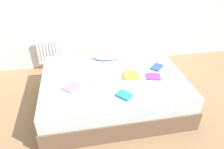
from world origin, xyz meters
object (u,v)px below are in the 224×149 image
object	(u,v)px
bed	(113,90)
textbook_yellow	(131,75)
textbook_pink	(72,86)
textbook_blue	(157,67)
textbook_white	(104,86)
pillow	(109,55)
radiator	(49,52)
textbook_teal	(124,95)
textbook_purple	(153,76)

from	to	relation	value
bed	textbook_yellow	world-z (taller)	textbook_yellow
textbook_pink	textbook_blue	xyz separation A→B (m)	(1.25, 0.26, 0.00)
bed	textbook_white	size ratio (longest dim) A/B	9.51
pillow	radiator	bearing A→B (deg)	146.25
radiator	textbook_blue	xyz separation A→B (m)	(1.66, -1.13, 0.14)
textbook_teal	textbook_white	bearing A→B (deg)	-178.61
textbook_pink	textbook_blue	world-z (taller)	textbook_blue
pillow	textbook_purple	world-z (taller)	pillow
radiator	textbook_purple	distance (m)	2.04
textbook_purple	textbook_white	bearing A→B (deg)	-157.92
textbook_yellow	textbook_pink	xyz separation A→B (m)	(-0.81, -0.10, -0.01)
bed	pillow	world-z (taller)	pillow
textbook_yellow	textbook_blue	xyz separation A→B (m)	(0.45, 0.15, -0.01)
textbook_teal	textbook_pink	xyz separation A→B (m)	(-0.62, 0.31, -0.01)
bed	textbook_blue	distance (m)	0.74
bed	textbook_purple	distance (m)	0.62
textbook_blue	textbook_purple	distance (m)	0.27
pillow	textbook_purple	xyz separation A→B (m)	(0.50, -0.68, -0.04)
pillow	textbook_white	world-z (taller)	pillow
bed	textbook_teal	size ratio (longest dim) A/B	11.03
bed	radiator	distance (m)	1.55
textbook_blue	pillow	bearing A→B (deg)	99.27
bed	radiator	world-z (taller)	radiator
radiator	textbook_blue	bearing A→B (deg)	-34.17
textbook_teal	textbook_purple	distance (m)	0.60
textbook_pink	textbook_white	xyz separation A→B (m)	(0.40, -0.07, 0.01)
textbook_yellow	textbook_pink	distance (m)	0.81
textbook_purple	textbook_blue	bearing A→B (deg)	72.35
textbook_pink	textbook_purple	size ratio (longest dim) A/B	1.22
textbook_yellow	textbook_teal	bearing A→B (deg)	-112.13
textbook_yellow	bed	bearing A→B (deg)	164.01
textbook_white	textbook_yellow	bearing A→B (deg)	49.03
pillow	textbook_pink	size ratio (longest dim) A/B	2.26
bed	textbook_yellow	size ratio (longest dim) A/B	9.94
bed	textbook_purple	bearing A→B (deg)	-15.86
bed	textbook_white	bearing A→B (deg)	-123.30
bed	textbook_yellow	bearing A→B (deg)	-18.37
pillow	textbook_pink	bearing A→B (deg)	-130.96
textbook_white	textbook_pink	bearing A→B (deg)	-164.89
textbook_blue	textbook_purple	world-z (taller)	textbook_blue
textbook_yellow	textbook_white	bearing A→B (deg)	-154.15
textbook_white	textbook_purple	size ratio (longest dim) A/B	1.11
pillow	textbook_blue	size ratio (longest dim) A/B	2.58
pillow	textbook_blue	distance (m)	0.78
textbook_blue	textbook_white	distance (m)	0.92
radiator	textbook_teal	distance (m)	1.98
textbook_white	radiator	bearing A→B (deg)	144.47
bed	textbook_purple	size ratio (longest dim) A/B	10.51
pillow	bed	bearing A→B (deg)	-94.81
textbook_pink	textbook_purple	bearing A→B (deg)	-42.43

